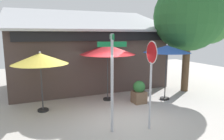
# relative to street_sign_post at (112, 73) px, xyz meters

# --- Properties ---
(ground_plane) EXTENTS (28.00, 28.00, 0.10)m
(ground_plane) POSITION_rel_street_sign_post_xyz_m (0.93, 1.09, -1.98)
(ground_plane) COLOR #ADA8A0
(cafe_building) EXTENTS (9.06, 4.86, 4.71)m
(cafe_building) POSITION_rel_street_sign_post_xyz_m (0.95, 6.24, -0.14)
(cafe_building) COLOR #473833
(cafe_building) RESTS_ON ground
(street_sign_post) EXTENTS (0.87, 0.93, 3.14)m
(street_sign_post) POSITION_rel_street_sign_post_xyz_m (0.00, 0.00, 0.00)
(street_sign_post) COLOR #A8AAB2
(street_sign_post) RESTS_ON ground
(stop_sign) EXTENTS (0.10, 0.72, 2.92)m
(stop_sign) POSITION_rel_street_sign_post_xyz_m (1.23, -0.29, 0.08)
(stop_sign) COLOR #A8AAB2
(stop_sign) RESTS_ON ground
(patio_umbrella_mustard_left) EXTENTS (2.21, 2.21, 2.46)m
(patio_umbrella_mustard_left) POSITION_rel_street_sign_post_xyz_m (-1.94, 2.75, 0.23)
(patio_umbrella_mustard_left) COLOR black
(patio_umbrella_mustard_left) RESTS_ON ground
(patio_umbrella_crimson_center) EXTENTS (2.58, 2.58, 2.72)m
(patio_umbrella_crimson_center) POSITION_rel_street_sign_post_xyz_m (1.05, 3.10, 0.49)
(patio_umbrella_crimson_center) COLOR black
(patio_umbrella_crimson_center) RESTS_ON ground
(patio_umbrella_royal_blue_right) EXTENTS (2.20, 2.20, 2.68)m
(patio_umbrella_royal_blue_right) POSITION_rel_street_sign_post_xyz_m (3.65, 2.14, 0.49)
(patio_umbrella_royal_blue_right) COLOR black
(patio_umbrella_royal_blue_right) RESTS_ON ground
(shade_tree) EXTENTS (3.95, 3.68, 5.91)m
(shade_tree) POSITION_rel_street_sign_post_xyz_m (5.79, 2.93, 2.06)
(shade_tree) COLOR brown
(shade_tree) RESTS_ON ground
(sidewalk_planter) EXTENTS (0.57, 0.57, 1.04)m
(sidewalk_planter) POSITION_rel_street_sign_post_xyz_m (2.22, 2.16, -1.42)
(sidewalk_planter) COLOR brown
(sidewalk_planter) RESTS_ON ground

